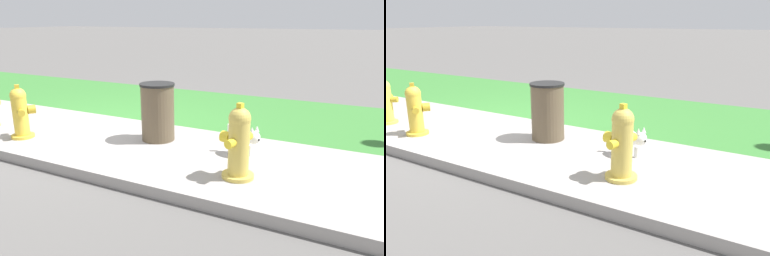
# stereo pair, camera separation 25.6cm
# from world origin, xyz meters

# --- Properties ---
(ground_plane) EXTENTS (120.00, 120.00, 0.00)m
(ground_plane) POSITION_xyz_m (0.00, 0.00, 0.00)
(ground_plane) COLOR #5B5956
(sidewalk_pavement) EXTENTS (18.00, 2.04, 0.01)m
(sidewalk_pavement) POSITION_xyz_m (0.00, 0.00, 0.01)
(sidewalk_pavement) COLOR #9E9993
(sidewalk_pavement) RESTS_ON ground
(grass_verge) EXTENTS (18.00, 2.78, 0.01)m
(grass_verge) POSITION_xyz_m (0.00, 2.41, 0.00)
(grass_verge) COLOR #387A33
(grass_verge) RESTS_ON ground
(street_curb) EXTENTS (18.00, 0.16, 0.12)m
(street_curb) POSITION_xyz_m (0.00, -1.10, 0.06)
(street_curb) COLOR #9E9993
(street_curb) RESTS_ON ground
(fire_hydrant_near_corner) EXTENTS (0.38, 0.41, 0.80)m
(fire_hydrant_near_corner) POSITION_xyz_m (2.41, -0.38, 0.39)
(fire_hydrant_near_corner) COLOR gold
(fire_hydrant_near_corner) RESTS_ON ground
(fire_hydrant_across_street) EXTENTS (0.37, 0.36, 0.75)m
(fire_hydrant_across_street) POSITION_xyz_m (-0.72, -0.47, 0.36)
(fire_hydrant_across_street) COLOR gold
(fire_hydrant_across_street) RESTS_ON ground
(fire_hydrant_at_driveway) EXTENTS (0.34, 0.34, 0.73)m
(fire_hydrant_at_driveway) POSITION_xyz_m (-1.63, -0.33, 0.35)
(fire_hydrant_at_driveway) COLOR yellow
(fire_hydrant_at_driveway) RESTS_ON ground
(small_white_dog) EXTENTS (0.47, 0.31, 0.41)m
(small_white_dog) POSITION_xyz_m (2.23, 0.24, 0.24)
(small_white_dog) COLOR white
(small_white_dog) RESTS_ON ground
(trash_bin) EXTENTS (0.46, 0.46, 0.78)m
(trash_bin) POSITION_xyz_m (0.99, 0.32, 0.39)
(trash_bin) COLOR brown
(trash_bin) RESTS_ON ground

